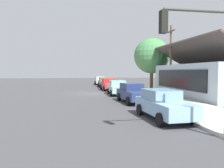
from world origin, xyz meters
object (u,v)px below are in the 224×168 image
at_px(shade_tree, 152,56).
at_px(utility_pole_wooden, 171,59).
at_px(fire_hydrant_red, 128,89).
at_px(car_silver, 100,80).
at_px(car_seafoam, 118,87).
at_px(car_skyblue, 163,104).
at_px(car_cherry, 109,84).
at_px(car_navy, 133,93).
at_px(traffic_light_main, 202,47).
at_px(car_olive, 105,82).

xyz_separation_m(shade_tree, utility_pole_wooden, (6.13, -0.09, -0.75)).
bearing_deg(fire_hydrant_red, shade_tree, 129.61).
xyz_separation_m(car_silver, car_seafoam, (18.57, -0.22, 0.00)).
relative_size(car_silver, car_skyblue, 1.05).
bearing_deg(car_cherry, shade_tree, 76.24).
xyz_separation_m(car_silver, car_navy, (24.71, -0.20, -0.00)).
distance_m(car_seafoam, traffic_light_main, 16.55).
distance_m(car_silver, fire_hydrant_red, 17.38).
distance_m(traffic_light_main, fire_hydrant_red, 17.90).
xyz_separation_m(car_seafoam, shade_tree, (-4.63, 5.62, 3.87)).
height_order(car_seafoam, car_skyblue, same).
height_order(car_seafoam, shade_tree, shade_tree).
bearing_deg(car_olive, car_seafoam, 0.12).
xyz_separation_m(utility_pole_wooden, fire_hydrant_red, (-2.75, -4.00, -3.43)).
relative_size(car_olive, traffic_light_main, 0.87).
height_order(car_cherry, car_seafoam, same).
xyz_separation_m(shade_tree, traffic_light_main, (20.96, -5.75, -1.19)).
xyz_separation_m(car_silver, fire_hydrant_red, (17.33, 1.30, -0.32)).
bearing_deg(utility_pole_wooden, shade_tree, 179.14).
bearing_deg(car_cherry, car_olive, 177.02).
distance_m(car_olive, car_skyblue, 24.59).
bearing_deg(utility_pole_wooden, car_cherry, -143.19).
bearing_deg(car_skyblue, fire_hydrant_red, 170.70).
bearing_deg(fire_hydrant_red, traffic_light_main, -5.40).
height_order(shade_tree, fire_hydrant_red, shade_tree).
bearing_deg(car_seafoam, car_cherry, -176.24).
xyz_separation_m(car_cherry, traffic_light_main, (22.27, -0.09, 2.68)).
relative_size(car_silver, utility_pole_wooden, 0.64).
height_order(car_cherry, car_navy, same).
distance_m(shade_tree, fire_hydrant_red, 6.76).
relative_size(car_cherry, traffic_light_main, 0.87).
bearing_deg(car_silver, car_skyblue, 1.41).
bearing_deg(car_silver, fire_hydrant_red, 6.18).
relative_size(car_silver, car_navy, 1.05).
xyz_separation_m(car_seafoam, utility_pole_wooden, (1.51, 5.52, 3.11)).
height_order(car_olive, utility_pole_wooden, utility_pole_wooden).
bearing_deg(car_skyblue, car_cherry, 177.17).
bearing_deg(traffic_light_main, utility_pole_wooden, 159.10).
bearing_deg(fire_hydrant_red, car_seafoam, -50.86).
relative_size(car_skyblue, traffic_light_main, 0.87).
xyz_separation_m(car_navy, fire_hydrant_red, (-7.38, 1.50, -0.32)).
bearing_deg(car_skyblue, traffic_light_main, -4.50).
height_order(car_cherry, utility_pole_wooden, utility_pole_wooden).
bearing_deg(fire_hydrant_red, utility_pole_wooden, 55.53).
height_order(car_cherry, traffic_light_main, traffic_light_main).
relative_size(shade_tree, utility_pole_wooden, 0.94).
bearing_deg(car_seafoam, car_skyblue, 3.17).
relative_size(car_seafoam, fire_hydrant_red, 6.84).
bearing_deg(car_seafoam, car_olive, -177.61).
distance_m(car_skyblue, shade_tree, 18.52).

